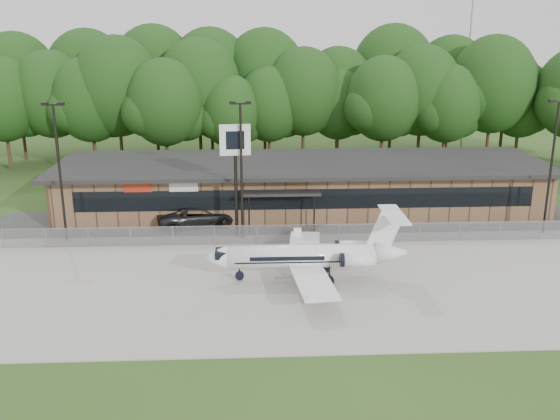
{
  "coord_description": "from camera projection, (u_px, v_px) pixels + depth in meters",
  "views": [
    {
      "loc": [
        -4.35,
        -27.73,
        15.44
      ],
      "look_at": [
        -2.41,
        12.0,
        3.54
      ],
      "focal_mm": 40.0,
      "sensor_mm": 36.0,
      "label": 1
    }
  ],
  "objects": [
    {
      "name": "light_pole_mid",
      "position": [
        241.0,
        160.0,
        45.01
      ],
      "size": [
        1.55,
        0.3,
        10.23
      ],
      "color": "black",
      "rests_on": "ground"
    },
    {
      "name": "fence",
      "position": [
        311.0,
        234.0,
        45.3
      ],
      "size": [
        46.0,
        0.04,
        1.52
      ],
      "color": "gray",
      "rests_on": "ground"
    },
    {
      "name": "suv",
      "position": [
        197.0,
        216.0,
        49.3
      ],
      "size": [
        6.92,
        4.54,
        1.77
      ],
      "primitive_type": "imported",
      "rotation": [
        0.0,
        0.0,
        1.84
      ],
      "color": "#28282A",
      "rests_on": "ground"
    },
    {
      "name": "radio_mast",
      "position": [
        469.0,
        49.0,
        74.54
      ],
      "size": [
        0.2,
        0.2,
        25.0
      ],
      "primitive_type": "cylinder",
      "color": "gray",
      "rests_on": "ground"
    },
    {
      "name": "apron",
      "position": [
        322.0,
        282.0,
        38.81
      ],
      "size": [
        64.0,
        18.0,
        0.08
      ],
      "primitive_type": "cube",
      "color": "#9E9B93",
      "rests_on": "ground"
    },
    {
      "name": "light_pole_left",
      "position": [
        59.0,
        162.0,
        44.4
      ],
      "size": [
        1.55,
        0.3,
        10.23
      ],
      "color": "black",
      "rests_on": "ground"
    },
    {
      "name": "ground",
      "position": [
        340.0,
        346.0,
        31.17
      ],
      "size": [
        160.0,
        160.0,
        0.0
      ],
      "primitive_type": "plane",
      "color": "#2D4C1B",
      "rests_on": "ground"
    },
    {
      "name": "business_jet",
      "position": [
        309.0,
        257.0,
        38.65
      ],
      "size": [
        12.99,
        11.53,
        4.39
      ],
      "rotation": [
        0.0,
        0.0,
        -0.0
      ],
      "color": "white",
      "rests_on": "ground"
    },
    {
      "name": "light_pole_right",
      "position": [
        552.0,
        157.0,
        46.08
      ],
      "size": [
        1.55,
        0.3,
        10.23
      ],
      "color": "black",
      "rests_on": "ground"
    },
    {
      "name": "parking_lot",
      "position": [
        306.0,
        225.0,
        49.82
      ],
      "size": [
        50.0,
        9.0,
        0.06
      ],
      "primitive_type": "cube",
      "color": "#383835",
      "rests_on": "ground"
    },
    {
      "name": "pole_sign",
      "position": [
        235.0,
        152.0,
        45.11
      ],
      "size": [
        2.25,
        0.47,
        8.54
      ],
      "rotation": [
        0.0,
        0.0,
        0.1
      ],
      "color": "black",
      "rests_on": "ground"
    },
    {
      "name": "treeline",
      "position": [
        289.0,
        98.0,
        69.21
      ],
      "size": [
        72.0,
        12.0,
        15.0
      ],
      "primitive_type": null,
      "color": "#183B13",
      "rests_on": "ground"
    },
    {
      "name": "terminal",
      "position": [
        301.0,
        185.0,
        53.45
      ],
      "size": [
        41.0,
        11.65,
        4.3
      ],
      "color": "brown",
      "rests_on": "ground"
    }
  ]
}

